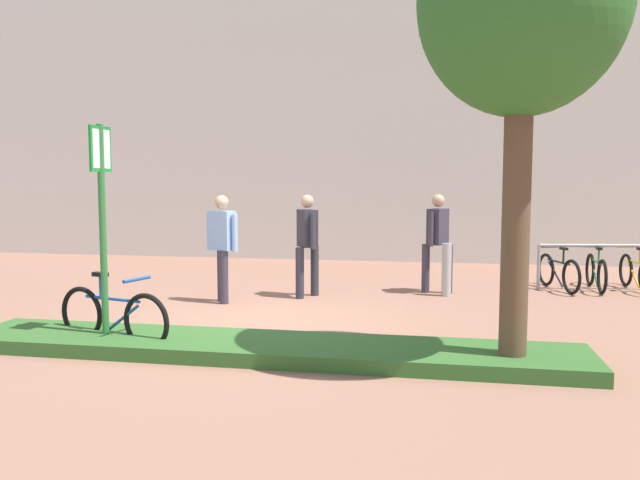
# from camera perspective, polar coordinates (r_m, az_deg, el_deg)

# --- Properties ---
(ground_plane) EXTENTS (60.00, 60.00, 0.00)m
(ground_plane) POSITION_cam_1_polar(r_m,az_deg,el_deg) (8.72, -5.59, -7.49)
(ground_plane) COLOR #936651
(building_facade) EXTENTS (28.00, 1.20, 10.00)m
(building_facade) POSITION_cam_1_polar(r_m,az_deg,el_deg) (16.42, 2.16, 16.01)
(building_facade) COLOR silver
(building_facade) RESTS_ON ground
(planter_strip) EXTENTS (7.00, 1.10, 0.16)m
(planter_strip) POSITION_cam_1_polar(r_m,az_deg,el_deg) (7.11, -5.08, -9.73)
(planter_strip) COLOR #336028
(planter_strip) RESTS_ON ground
(tree_sidewalk) EXTENTS (2.04, 2.04, 4.80)m
(tree_sidewalk) POSITION_cam_1_polar(r_m,az_deg,el_deg) (6.81, 17.85, 19.55)
(tree_sidewalk) COLOR brown
(tree_sidewalk) RESTS_ON ground
(parking_sign_post) EXTENTS (0.08, 0.36, 2.57)m
(parking_sign_post) POSITION_cam_1_polar(r_m,az_deg,el_deg) (7.62, -19.17, 3.16)
(parking_sign_post) COLOR #2D7238
(parking_sign_post) RESTS_ON ground
(bike_at_sign) EXTENTS (1.63, 0.58, 0.86)m
(bike_at_sign) POSITION_cam_1_polar(r_m,az_deg,el_deg) (7.84, -18.26, -6.55)
(bike_at_sign) COLOR black
(bike_at_sign) RESTS_ON ground
(bike_rack_cluster) EXTENTS (2.09, 1.73, 0.83)m
(bike_rack_cluster) POSITION_cam_1_polar(r_m,az_deg,el_deg) (12.30, 23.80, -2.56)
(bike_rack_cluster) COLOR #99999E
(bike_rack_cluster) RESTS_ON ground
(bollard_steel) EXTENTS (0.16, 0.16, 0.90)m
(bollard_steel) POSITION_cam_1_polar(r_m,az_deg,el_deg) (10.84, 11.40, -2.66)
(bollard_steel) COLOR #ADADB2
(bollard_steel) RESTS_ON ground
(person_suited_navy) EXTENTS (0.42, 0.53, 1.72)m
(person_suited_navy) POSITION_cam_1_polar(r_m,az_deg,el_deg) (10.49, -1.16, 0.11)
(person_suited_navy) COLOR #2D2D38
(person_suited_navy) RESTS_ON ground
(person_suited_dark) EXTENTS (0.53, 0.56, 1.72)m
(person_suited_dark) POSITION_cam_1_polar(r_m,az_deg,el_deg) (11.08, 10.62, 0.29)
(person_suited_dark) COLOR #383342
(person_suited_dark) RESTS_ON ground
(person_casual_tan) EXTENTS (0.58, 0.37, 1.72)m
(person_casual_tan) POSITION_cam_1_polar(r_m,az_deg,el_deg) (10.13, -8.87, -0.13)
(person_casual_tan) COLOR #383342
(person_casual_tan) RESTS_ON ground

